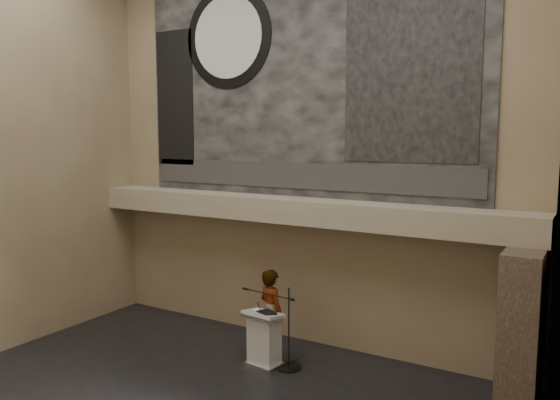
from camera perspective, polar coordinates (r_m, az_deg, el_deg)
The scene contains 17 objects.
wall_back at distance 11.73m, azimuth 2.01°, elevation 5.50°, with size 10.00×0.02×8.50m, color #7E664F.
wall_right at distance 6.32m, azimuth 24.92°, elevation 3.68°, with size 0.02×8.00×8.50m, color #7E664F.
soffit at distance 11.49m, azimuth 1.02°, elevation -1.03°, with size 10.00×0.80×0.50m, color gray.
sprinkler_left at distance 12.36m, azimuth -5.56°, elevation -1.82°, with size 0.04×0.04×0.06m, color #B2893D.
sprinkler_right at distance 10.69m, azimuth 9.78°, elevation -3.26°, with size 0.04×0.04×0.06m, color #B2893D.
banner at distance 11.76m, azimuth 1.97°, elevation 12.58°, with size 8.00×0.05×5.00m, color black.
banner_text_strip at distance 11.70m, azimuth 1.83°, elevation 2.56°, with size 7.76×0.02×0.55m, color #2A2A2A.
banner_clock_rim at distance 12.82m, azimuth -5.48°, elevation 16.59°, with size 2.30×2.30×0.02m, color black.
banner_clock_face at distance 12.81m, azimuth -5.53°, elevation 16.60°, with size 1.84×1.84×0.02m, color silver.
banner_building_print at distance 10.79m, azimuth 13.42°, elevation 13.45°, with size 2.60×0.02×3.60m, color black.
banner_brick_print at distance 13.67m, azimuth -10.92°, elevation 10.40°, with size 1.10×0.02×3.20m, color black.
stone_pier at distance 10.00m, azimuth 23.96°, elevation -12.28°, with size 0.60×1.40×2.70m, color #3F3126.
lectern at distance 11.01m, azimuth -1.67°, elevation -14.32°, with size 0.79×0.61×1.14m.
binder at distance 10.73m, azimuth -1.38°, elevation -11.68°, with size 0.34×0.27×0.04m, color black.
papers at distance 10.86m, azimuth -2.64°, elevation -11.54°, with size 0.23×0.32×0.01m, color white.
speaker_person at distance 11.24m, azimuth -0.92°, elevation -11.84°, with size 0.67×0.44×1.85m, color silver.
mic_stand at distance 11.08m, azimuth 0.75°, elevation -15.97°, with size 1.42×0.52×1.60m.
Camera 1 is at (5.65, -6.28, 4.53)m, focal length 35.00 mm.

